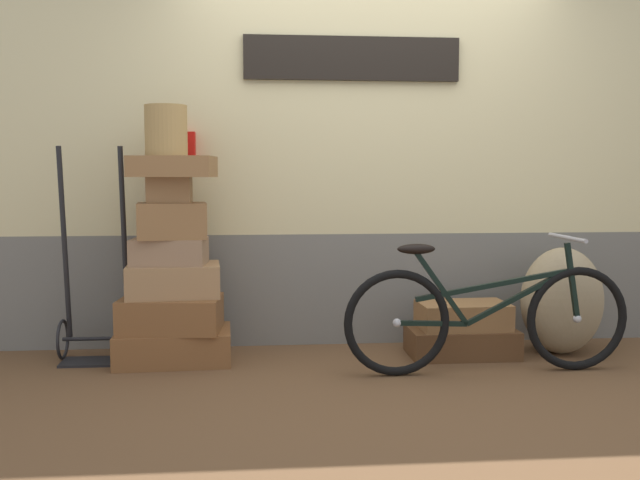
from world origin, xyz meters
name	(u,v)px	position (x,y,z in m)	size (l,w,h in m)	color
ground	(387,379)	(0.00, 0.00, -0.03)	(8.74, 5.20, 0.06)	brown
station_building	(368,137)	(0.01, 0.85, 1.41)	(6.74, 0.74, 2.82)	slate
suitcase_0	(174,346)	(-1.27, 0.39, 0.10)	(0.69, 0.45, 0.20)	brown
suitcase_1	(171,314)	(-1.28, 0.36, 0.30)	(0.60, 0.40, 0.21)	brown
suitcase_2	(174,280)	(-1.26, 0.42, 0.51)	(0.56, 0.39, 0.20)	#9E754C
suitcase_3	(170,251)	(-1.29, 0.42, 0.68)	(0.44, 0.31, 0.16)	#937051
suitcase_4	(172,221)	(-1.27, 0.40, 0.87)	(0.41, 0.30, 0.22)	olive
suitcase_5	(169,190)	(-1.28, 0.39, 1.06)	(0.26, 0.18, 0.16)	olive
suitcase_6	(173,167)	(-1.25, 0.36, 1.20)	(0.49, 0.33, 0.12)	olive
suitcase_7	(461,342)	(0.55, 0.38, 0.09)	(0.68, 0.40, 0.18)	brown
suitcase_8	(463,315)	(0.55, 0.37, 0.26)	(0.56, 0.33, 0.16)	olive
wicker_basket	(166,131)	(-1.29, 0.39, 1.42)	(0.25, 0.25, 0.30)	#A8844C
luggage_trolley	(96,308)	(-1.76, 0.48, 0.33)	(0.44, 0.35, 1.33)	black
burlap_sack	(562,301)	(1.21, 0.38, 0.34)	(0.53, 0.45, 0.69)	#9E8966
bicycle	(487,317)	(0.58, -0.03, 0.33)	(1.70, 0.46, 0.80)	black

